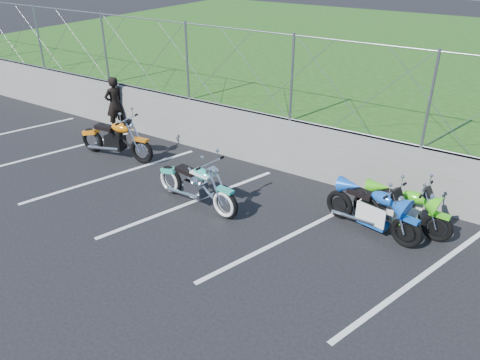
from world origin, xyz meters
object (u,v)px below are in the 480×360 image
Objects in this scene: cruiser_turquoise at (197,186)px; person_standing at (114,104)px; sportbike_green at (403,210)px; naked_orange at (117,140)px; sportbike_blue at (374,212)px.

cruiser_turquoise is 5.27m from person_standing.
naked_orange is at bearing -172.24° from sportbike_green.
person_standing is (-8.21, 1.24, 0.34)m from sportbike_blue.
naked_orange is 2.08m from person_standing.
sportbike_green is at bearing 27.42° from cruiser_turquoise.
cruiser_turquoise is 1.16× the size of sportbike_green.
cruiser_turquoise reaches higher than naked_orange.
person_standing reaches higher than sportbike_green.
person_standing is (-8.67, 0.84, 0.36)m from sportbike_green.
sportbike_green is 0.97× the size of sportbike_blue.
naked_orange is at bearing 173.15° from cruiser_turquoise.
person_standing is at bearing -176.74° from sportbike_blue.
person_standing reaches higher than naked_orange.
sportbike_blue is (-0.45, -0.40, 0.02)m from sportbike_green.
person_standing is at bearing 130.38° from naked_orange.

